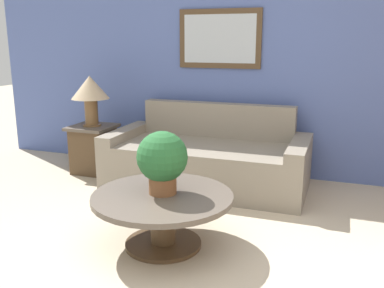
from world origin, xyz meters
name	(u,v)px	position (x,y,z in m)	size (l,w,h in m)	color
wall_back	(263,60)	(-0.01, 2.74, 1.30)	(6.98, 0.09, 2.60)	#5166A8
couch_main	(207,160)	(-0.46, 2.14, 0.28)	(2.09, 0.99, 0.84)	gray
coffee_table	(163,208)	(-0.34, 0.69, 0.30)	(1.06, 1.06, 0.41)	#4C3823
side_table	(93,148)	(-1.86, 2.13, 0.29)	(0.48, 0.48, 0.56)	#4C3823
table_lamp	(90,91)	(-1.86, 2.13, 0.96)	(0.43, 0.43, 0.57)	brown
potted_plant_on_table	(162,159)	(-0.35, 0.71, 0.67)	(0.38, 0.38, 0.47)	brown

